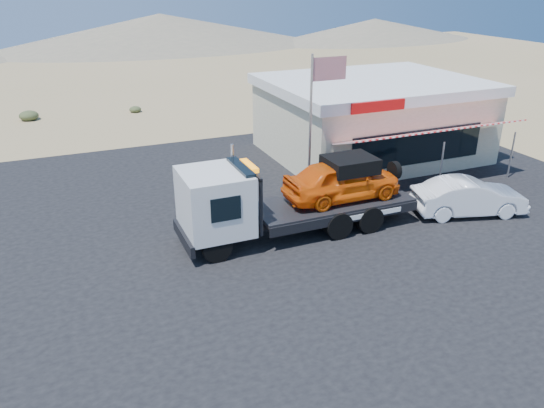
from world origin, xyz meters
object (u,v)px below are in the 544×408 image
at_px(tow_truck, 293,193).
at_px(white_sedan, 469,197).
at_px(flagpole, 316,112).
at_px(jerky_store, 371,117).

relative_size(tow_truck, white_sedan, 1.98).
xyz_separation_m(tow_truck, flagpole, (2.09, 2.43, 2.21)).
distance_m(tow_truck, jerky_store, 10.32).
height_order(white_sedan, jerky_store, jerky_store).
bearing_deg(flagpole, white_sedan, -36.43).
xyz_separation_m(tow_truck, white_sedan, (7.06, -1.24, -0.81)).
height_order(tow_truck, white_sedan, tow_truck).
distance_m(jerky_store, flagpole, 7.36).
bearing_deg(tow_truck, flagpole, 49.22).
relative_size(tow_truck, flagpole, 1.44).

